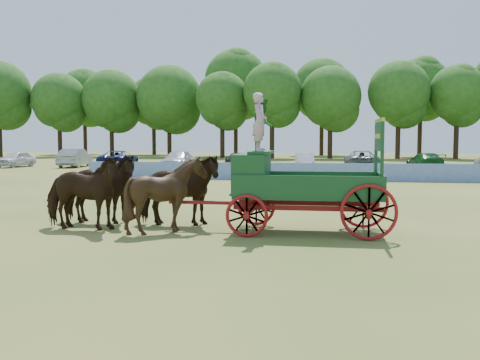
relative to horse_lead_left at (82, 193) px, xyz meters
name	(u,v)px	position (x,y,z in m)	size (l,w,h in m)	color
ground	(292,233)	(5.70, 0.47, -1.02)	(160.00, 160.00, 0.00)	olive
horse_lead_left	(82,193)	(0.00, 0.00, 0.00)	(1.10, 2.41, 2.04)	#321F0D
horse_lead_right	(98,189)	(0.00, 1.10, 0.00)	(1.10, 2.41, 2.04)	#321F0D
horse_wheel_left	(167,194)	(2.40, 0.00, 0.00)	(1.65, 1.85, 2.04)	#321F0D
horse_wheel_right	(178,190)	(2.40, 1.10, 0.00)	(1.10, 2.41, 2.04)	#321F0D
farm_dray	(281,173)	(5.38, 0.57, 0.56)	(6.00, 2.00, 3.67)	maroon
sponsor_banner	(294,172)	(4.70, 18.47, -0.49)	(26.00, 0.08, 1.05)	#1C3899
parked_cars	(353,160)	(8.76, 30.31, -0.27)	(57.16, 7.68, 1.61)	silver
treeline	(289,91)	(1.61, 60.42, 7.95)	(91.85, 22.86, 15.67)	#382314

